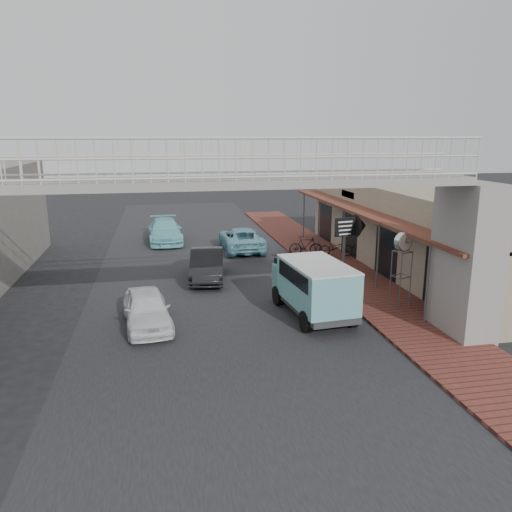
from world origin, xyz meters
name	(u,v)px	position (x,y,z in m)	size (l,w,h in m)	color
ground	(218,308)	(0.00, 0.00, 0.00)	(120.00, 120.00, 0.00)	black
road_strip	(218,308)	(0.00, 0.00, 0.01)	(10.00, 60.00, 0.01)	black
sidewalk	(350,276)	(6.50, 3.00, 0.05)	(3.00, 40.00, 0.10)	brown
shophouse_row	(430,228)	(10.97, 4.00, 2.01)	(7.20, 18.00, 4.00)	gray
footbridge	(232,250)	(0.00, -4.00, 3.18)	(16.40, 2.40, 6.34)	gray
white_hatchback	(147,309)	(-2.59, -1.41, 0.63)	(1.50, 3.73, 1.27)	white
dark_sedan	(207,265)	(0.00, 3.98, 0.69)	(1.45, 4.17, 1.37)	black
angkot_curb	(241,239)	(2.50, 9.50, 0.66)	(2.19, 4.74, 1.32)	#72B5C5
angkot_far	(165,231)	(-1.73, 12.59, 0.70)	(1.95, 4.81, 1.40)	#7DD6D9
angkot_van	(314,282)	(3.32, -1.53, 1.30)	(2.26, 4.32, 2.04)	black
motorcycle_near	(336,247)	(7.16, 6.73, 0.57)	(0.63, 1.80, 0.94)	black
motorcycle_far	(306,246)	(5.62, 7.19, 0.63)	(0.50, 1.78, 1.07)	black
street_clock	(403,246)	(6.76, -1.35, 2.45)	(0.73, 0.68, 2.83)	#59595B
arrow_sign	(359,227)	(6.83, 2.98, 2.38)	(1.70, 1.11, 2.83)	#59595B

